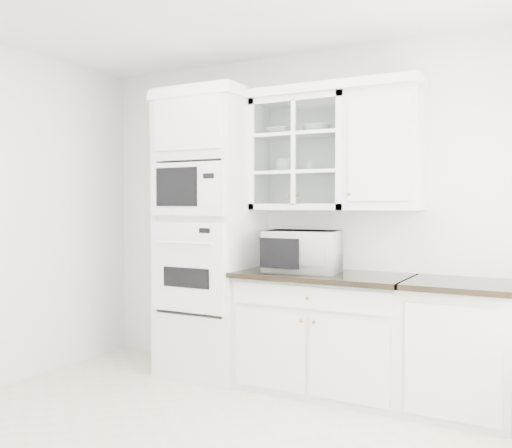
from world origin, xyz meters
The scene contains 12 objects.
room_shell centered at (0.00, 0.43, 1.78)m, with size 4.00×3.50×2.70m.
oven_column centered at (-0.75, 1.42, 1.20)m, with size 0.76×0.68×2.40m.
base_cabinet_run centered at (0.28, 1.45, 0.46)m, with size 1.32×0.67×0.92m.
extra_base_cabinet centered at (1.28, 1.45, 0.46)m, with size 0.72×0.67×0.92m.
upper_cabinet_glass centered at (0.03, 1.58, 1.85)m, with size 0.80×0.33×0.90m.
upper_cabinet_solid centered at (0.71, 1.58, 1.85)m, with size 0.55×0.33×0.90m, color silver.
crown_molding centered at (-0.07, 1.56, 2.33)m, with size 2.14×0.38×0.07m, color white.
countertop_microwave centered at (0.12, 1.41, 1.08)m, with size 0.56×0.46×0.32m, color white.
bowl_a centered at (-0.15, 1.57, 2.04)m, with size 0.23×0.23×0.06m, color white.
bowl_b centered at (0.15, 1.59, 2.04)m, with size 0.22×0.22×0.07m, color white.
cup_a centered at (-0.13, 1.58, 1.76)m, with size 0.14×0.14×0.11m, color white.
cup_b centered at (0.11, 1.57, 1.75)m, with size 0.09×0.09×0.08m, color white.
Camera 1 is at (1.92, -2.62, 1.45)m, focal length 40.00 mm.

